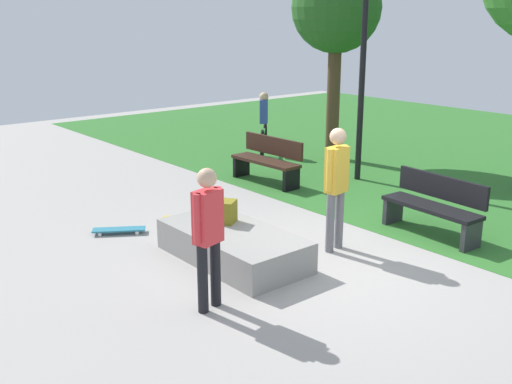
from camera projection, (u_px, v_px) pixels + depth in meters
ground_plane at (340, 261)px, 8.27m from camera, size 28.00×28.00×0.00m
concrete_ledge at (233, 245)px, 8.26m from camera, size 2.16×1.10×0.43m
backpack_on_ledge at (228, 212)px, 8.47m from camera, size 0.32×0.34×0.32m
skater_performing_trick at (208, 229)px, 6.68m from camera, size 0.27×0.42×1.66m
skater_watching at (336, 180)px, 8.40m from camera, size 0.24×0.43×1.77m
skateboard_by_ledge at (119, 230)px, 9.31m from camera, size 0.60×0.78×0.08m
skateboard_spare at (184, 221)px, 9.72m from camera, size 0.79×0.57×0.08m
park_bench_by_oak at (268, 159)px, 12.07m from camera, size 1.62×0.53×0.91m
park_bench_far_left at (434, 205)px, 9.16m from camera, size 1.63×0.59×0.91m
tree_young_birch at (336, 10)px, 13.38m from camera, size 2.00×2.00×4.42m
lamp_post at (364, 43)px, 11.68m from camera, size 0.28×0.28×4.54m
cyclist_on_bicycle at (264, 128)px, 14.60m from camera, size 1.35×1.31×1.52m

